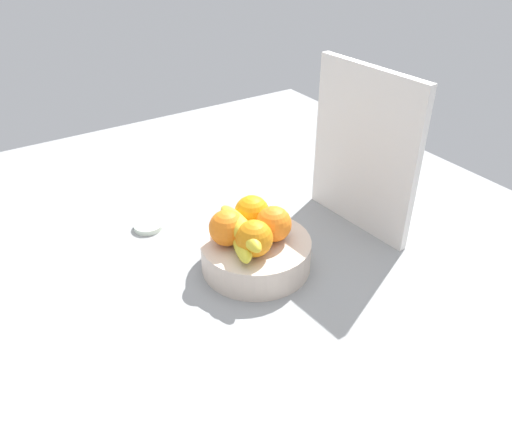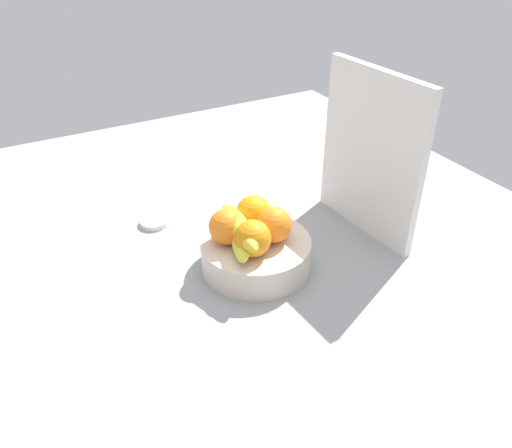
{
  "view_description": "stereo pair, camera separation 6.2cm",
  "coord_description": "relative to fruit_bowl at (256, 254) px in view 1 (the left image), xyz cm",
  "views": [
    {
      "loc": [
        67.26,
        -47.88,
        64.65
      ],
      "look_at": [
        -2.91,
        -2.47,
        10.34
      ],
      "focal_mm": 36.05,
      "sensor_mm": 36.0,
      "label": 1
    },
    {
      "loc": [
        70.43,
        -42.57,
        64.65
      ],
      "look_at": [
        -2.91,
        -2.47,
        10.34
      ],
      "focal_mm": 36.05,
      "sensor_mm": 36.0,
      "label": 2
    }
  ],
  "objects": [
    {
      "name": "orange_front_left",
      "position": [
        1.34,
        3.22,
        6.75
      ],
      "size": [
        7.17,
        7.17,
        7.17
      ],
      "primitive_type": "sphere",
      "color": "orange",
      "rests_on": "fruit_bowl"
    },
    {
      "name": "orange_front_right",
      "position": [
        -4.51,
        1.93,
        6.75
      ],
      "size": [
        7.17,
        7.17,
        7.17
      ],
      "primitive_type": "sphere",
      "color": "orange",
      "rests_on": "fruit_bowl"
    },
    {
      "name": "cutting_board",
      "position": [
        -1.59,
        28.49,
        14.83
      ],
      "size": [
        28.06,
        3.69,
        36.0
      ],
      "primitive_type": "cube",
      "rotation": [
        0.0,
        0.0,
        0.07
      ],
      "color": "white",
      "rests_on": "ground_plane"
    },
    {
      "name": "orange_center",
      "position": [
        -2.42,
        -5.1,
        6.75
      ],
      "size": [
        7.17,
        7.17,
        7.17
      ],
      "primitive_type": "sphere",
      "color": "orange",
      "rests_on": "fruit_bowl"
    },
    {
      "name": "jar_lid",
      "position": [
        -25.22,
        -12.95,
        -2.57
      ],
      "size": [
        6.51,
        6.51,
        1.2
      ],
      "primitive_type": "cylinder",
      "color": "silver",
      "rests_on": "ground_plane"
    },
    {
      "name": "ground_plane",
      "position": [
        2.91,
        2.47,
        -4.67
      ],
      "size": [
        180.0,
        140.0,
        3.0
      ],
      "primitive_type": "cube",
      "color": "gray"
    },
    {
      "name": "orange_back_left",
      "position": [
        3.47,
        -2.65,
        6.75
      ],
      "size": [
        7.17,
        7.17,
        7.17
      ],
      "primitive_type": "sphere",
      "color": "orange",
      "rests_on": "fruit_bowl"
    },
    {
      "name": "fruit_bowl",
      "position": [
        0.0,
        0.0,
        0.0
      ],
      "size": [
        22.11,
        22.11,
        6.34
      ],
      "primitive_type": "cylinder",
      "color": "beige",
      "rests_on": "ground_plane"
    },
    {
      "name": "banana_bunch",
      "position": [
        -0.39,
        -3.24,
        6.27
      ],
      "size": [
        17.42,
        10.85,
        6.2
      ],
      "color": "yellow",
      "rests_on": "fruit_bowl"
    }
  ]
}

